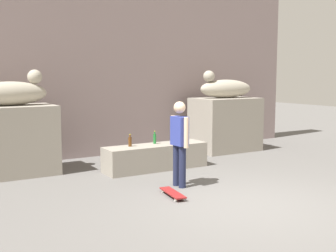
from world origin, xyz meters
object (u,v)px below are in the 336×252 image
object	(u,v)px
bottle_blue	(172,137)
skateboard	(173,193)
statue_reclining_right	(225,88)
skater	(179,140)
bottle_green	(155,138)
bottle_red	(173,140)
statue_reclining_left	(12,92)
bottle_brown	(130,141)

from	to	relation	value
bottle_blue	skateboard	bearing A→B (deg)	-121.24
statue_reclining_right	skater	world-z (taller)	statue_reclining_right
bottle_green	bottle_red	world-z (taller)	bottle_green
statue_reclining_left	bottle_blue	bearing A→B (deg)	-20.52
statue_reclining_right	skateboard	size ratio (longest dim) A/B	2.02
statue_reclining_right	bottle_green	distance (m)	3.21
statue_reclining_right	bottle_green	size ratio (longest dim) A/B	5.56
skateboard	bottle_green	xyz separation A→B (m)	(0.90, 2.26, 0.64)
skater	bottle_red	bearing A→B (deg)	151.26
skateboard	bottle_red	size ratio (longest dim) A/B	3.03
statue_reclining_left	skateboard	xyz separation A→B (m)	(2.07, -3.26, -1.73)
skateboard	bottle_red	xyz separation A→B (m)	(1.19, 1.94, 0.62)
bottle_blue	bottle_green	world-z (taller)	bottle_blue
skater	bottle_blue	size ratio (longest dim) A/B	5.43
statue_reclining_right	skateboard	bearing A→B (deg)	48.97
bottle_blue	bottle_red	bearing A→B (deg)	-119.15
skater	bottle_blue	distance (m)	1.95
skater	skateboard	bearing A→B (deg)	-44.22
skateboard	bottle_brown	xyz separation A→B (m)	(0.23, 2.20, 0.63)
statue_reclining_left	statue_reclining_right	distance (m)	5.81
bottle_blue	skater	bearing A→B (deg)	-117.24
skater	skateboard	world-z (taller)	skater
skateboard	bottle_blue	size ratio (longest dim) A/B	2.67
bottle_blue	bottle_brown	size ratio (longest dim) A/B	1.10
bottle_blue	statue_reclining_right	bearing A→B (deg)	23.14
bottle_red	statue_reclining_left	bearing A→B (deg)	157.89
statue_reclining_right	bottle_red	world-z (taller)	statue_reclining_right
statue_reclining_right	bottle_red	size ratio (longest dim) A/B	6.13
statue_reclining_right	bottle_red	xyz separation A→B (m)	(-2.55, -1.33, -1.11)
skateboard	bottle_red	distance (m)	2.36
bottle_red	bottle_brown	bearing A→B (deg)	164.81
skater	bottle_red	xyz separation A→B (m)	(0.71, 1.41, -0.24)
bottle_green	bottle_brown	xyz separation A→B (m)	(-0.67, -0.06, -0.01)
bottle_brown	bottle_blue	bearing A→B (deg)	2.35
statue_reclining_left	bottle_brown	size ratio (longest dim) A/B	5.85
bottle_green	bottle_red	distance (m)	0.43
statue_reclining_right	skater	bearing A→B (deg)	47.88
statue_reclining_left	bottle_red	distance (m)	3.69
statue_reclining_left	bottle_brown	distance (m)	2.76
skateboard	bottle_blue	distance (m)	2.70
skater	skateboard	size ratio (longest dim) A/B	2.03
statue_reclining_right	skater	size ratio (longest dim) A/B	1.00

